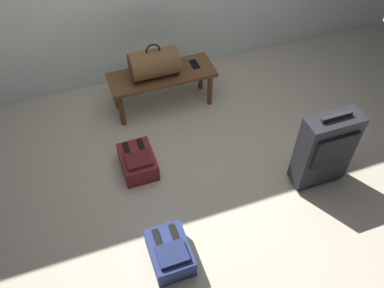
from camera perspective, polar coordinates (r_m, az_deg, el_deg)
name	(u,v)px	position (r m, az deg, el deg)	size (l,w,h in m)	color
ground_plane	(202,180)	(3.45, 1.42, -5.14)	(6.60, 6.60, 0.00)	#B2A893
bench	(162,79)	(3.87, -4.26, 9.21)	(1.00, 0.36, 0.40)	brown
duffel_bag_brown	(154,63)	(3.74, -5.38, 11.28)	(0.44, 0.26, 0.34)	brown
cell_phone	(194,64)	(3.93, 0.34, 11.22)	(0.07, 0.14, 0.01)	black
suitcase_upright_charcoal	(325,149)	(3.32, 18.31, -0.68)	(0.44, 0.21, 0.76)	black
backpack_maroon	(138,162)	(3.48, -7.67, -2.48)	(0.28, 0.38, 0.21)	maroon
backpack_navy	(170,252)	(2.99, -3.13, -15.05)	(0.28, 0.38, 0.21)	navy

